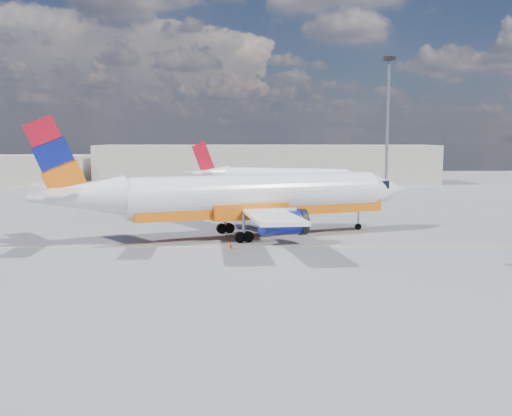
{
  "coord_description": "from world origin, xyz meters",
  "views": [
    {
      "loc": [
        1.14,
        -45.34,
        9.23
      ],
      "look_at": [
        1.77,
        2.04,
        3.5
      ],
      "focal_mm": 40.0,
      "sensor_mm": 36.0,
      "label": 1
    }
  ],
  "objects": [
    {
      "name": "main_jet",
      "position": [
        0.79,
        8.02,
        3.78
      ],
      "size": [
        37.18,
        28.16,
        11.33
      ],
      "rotation": [
        0.0,
        0.0,
        0.35
      ],
      "color": "white",
      "rests_on": "ground"
    },
    {
      "name": "terminal_main",
      "position": [
        5.0,
        75.0,
        4.0
      ],
      "size": [
        70.0,
        14.0,
        8.0
      ],
      "primitive_type": "cube",
      "color": "beige",
      "rests_on": "ground"
    },
    {
      "name": "taxi_line",
      "position": [
        0.0,
        3.0,
        0.01
      ],
      "size": [
        70.0,
        0.15,
        0.01
      ],
      "primitive_type": "cube",
      "color": "yellow",
      "rests_on": "ground"
    },
    {
      "name": "traffic_cone",
      "position": [
        -0.41,
        2.09,
        0.29
      ],
      "size": [
        0.43,
        0.43,
        0.6
      ],
      "color": "white",
      "rests_on": "ground"
    },
    {
      "name": "floodlight_mast",
      "position": [
        21.83,
        39.87,
        12.72
      ],
      "size": [
        1.55,
        1.55,
        21.23
      ],
      "color": "gray",
      "rests_on": "ground"
    },
    {
      "name": "second_jet",
      "position": [
        6.13,
        45.48,
        2.98
      ],
      "size": [
        29.41,
        22.31,
        8.94
      ],
      "rotation": [
        0.0,
        0.0,
        -0.33
      ],
      "color": "white",
      "rests_on": "ground"
    },
    {
      "name": "ground",
      "position": [
        0.0,
        0.0,
        0.0
      ],
      "size": [
        240.0,
        240.0,
        0.0
      ],
      "primitive_type": "plane",
      "color": "slate",
      "rests_on": "ground"
    },
    {
      "name": "terminal_annex",
      "position": [
        -45.0,
        72.0,
        3.0
      ],
      "size": [
        26.0,
        10.0,
        6.0
      ],
      "primitive_type": "cube",
      "color": "beige",
      "rests_on": "ground"
    }
  ]
}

